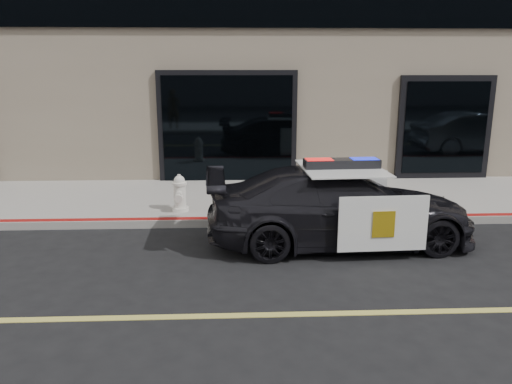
{
  "coord_description": "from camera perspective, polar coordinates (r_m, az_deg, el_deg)",
  "views": [
    {
      "loc": [
        -0.83,
        -5.51,
        2.93
      ],
      "look_at": [
        -0.5,
        2.2,
        1.0
      ],
      "focal_mm": 35.0,
      "sensor_mm": 36.0,
      "label": 1
    }
  ],
  "objects": [
    {
      "name": "ground",
      "position": [
        6.3,
        5.55,
        -13.76
      ],
      "size": [
        120.0,
        120.0,
        0.0
      ],
      "primitive_type": "plane",
      "color": "black",
      "rests_on": "ground"
    },
    {
      "name": "sidewalk_n",
      "position": [
        11.17,
        1.87,
        -0.79
      ],
      "size": [
        60.0,
        3.5,
        0.15
      ],
      "primitive_type": "cube",
      "color": "gray",
      "rests_on": "ground"
    },
    {
      "name": "police_car",
      "position": [
        8.53,
        9.58,
        -1.6
      ],
      "size": [
        2.27,
        4.64,
        1.47
      ],
      "color": "black",
      "rests_on": "ground"
    },
    {
      "name": "fire_hydrant",
      "position": [
        9.99,
        -8.71,
        -0.23
      ],
      "size": [
        0.33,
        0.46,
        0.74
      ],
      "color": "white",
      "rests_on": "sidewalk_n"
    }
  ]
}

